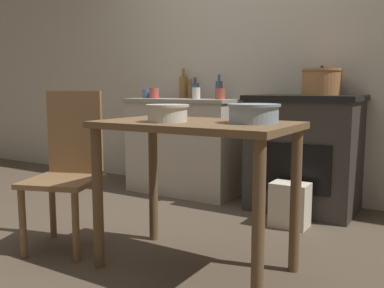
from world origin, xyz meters
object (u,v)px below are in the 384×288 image
at_px(bottle_left, 191,91).
at_px(cup_center_right, 220,94).
at_px(stock_pot, 321,82).
at_px(bottle_far_left, 195,90).
at_px(cup_mid_right, 147,94).
at_px(cup_center, 154,93).
at_px(stove, 304,153).
at_px(flour_sack, 290,205).
at_px(chair, 68,166).
at_px(bottle_mid_left, 219,89).
at_px(mixing_bowl_large, 254,112).
at_px(bottle_center_left, 183,87).
at_px(mixing_bowl_small, 168,112).
at_px(work_table, 196,149).
at_px(cup_right, 196,93).

distance_m(bottle_left, cup_center_right, 0.55).
relative_size(stock_pot, bottle_far_left, 1.61).
distance_m(stock_pot, cup_mid_right, 1.62).
height_order(stock_pot, cup_center, stock_pot).
height_order(stove, flour_sack, stove).
height_order(chair, cup_center_right, cup_center_right).
bearing_deg(bottle_mid_left, cup_center_right, -59.41).
relative_size(bottle_left, bottle_mid_left, 0.83).
height_order(mixing_bowl_large, bottle_center_left, bottle_center_left).
xyz_separation_m(bottle_far_left, cup_center, (-0.34, -0.17, -0.03)).
height_order(flour_sack, mixing_bowl_small, mixing_bowl_small).
relative_size(bottle_mid_left, cup_center, 2.26).
bearing_deg(bottle_far_left, bottle_mid_left, 11.60).
height_order(work_table, cup_mid_right, cup_mid_right).
relative_size(work_table, bottle_far_left, 5.25).
xyz_separation_m(bottle_mid_left, cup_mid_right, (-0.68, -0.19, -0.04)).
bearing_deg(cup_center, cup_right, -2.62).
xyz_separation_m(bottle_mid_left, cup_right, (-0.10, -0.24, -0.03)).
xyz_separation_m(flour_sack, cup_center, (-1.46, 0.40, 0.76)).
distance_m(chair, stock_pot, 2.00).
bearing_deg(mixing_bowl_small, work_table, 39.19).
bearing_deg(stock_pot, bottle_mid_left, 175.64).
bearing_deg(cup_right, mixing_bowl_small, -64.45).
xyz_separation_m(stove, flour_sack, (0.05, -0.47, -0.30)).
height_order(bottle_far_left, bottle_center_left, bottle_center_left).
height_order(flour_sack, mixing_bowl_large, mixing_bowl_large).
distance_m(stove, bottle_mid_left, 0.99).
height_order(bottle_center_left, cup_mid_right, bottle_center_left).
height_order(stove, chair, chair).
xyz_separation_m(stove, bottle_left, (-1.18, 0.21, 0.48)).
distance_m(bottle_far_left, cup_mid_right, 0.47).
bearing_deg(bottle_far_left, cup_center_right, -26.36).
xyz_separation_m(chair, bottle_mid_left, (0.16, 1.66, 0.46)).
bearing_deg(mixing_bowl_small, bottle_mid_left, 109.33).
xyz_separation_m(bottle_center_left, cup_right, (0.34, -0.32, -0.06)).
bearing_deg(bottle_mid_left, bottle_left, 168.98).
height_order(bottle_center_left, cup_center_right, bottle_center_left).
xyz_separation_m(stove, bottle_mid_left, (-0.84, 0.15, 0.50)).
xyz_separation_m(mixing_bowl_small, cup_mid_right, (-1.26, 1.47, 0.07)).
bearing_deg(stock_pot, flour_sack, -94.58).
relative_size(cup_center, cup_mid_right, 1.14).
bearing_deg(cup_center_right, stove, 6.28).
bearing_deg(cup_right, bottle_far_left, 123.80).
bearing_deg(cup_right, bottle_mid_left, 67.58).
bearing_deg(bottle_mid_left, work_table, -66.09).
distance_m(bottle_far_left, bottle_mid_left, 0.23).
xyz_separation_m(stock_pot, bottle_center_left, (-1.37, 0.15, -0.03)).
height_order(work_table, bottle_far_left, bottle_far_left).
bearing_deg(mixing_bowl_large, bottle_left, 130.17).
bearing_deg(bottle_center_left, work_table, -55.57).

